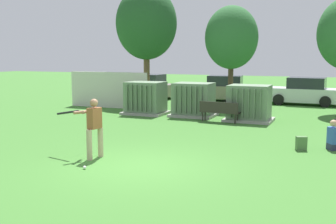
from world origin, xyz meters
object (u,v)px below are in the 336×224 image
object	(u,v)px
backpack	(301,143)
parked_car_right_of_center	(304,92)
park_bench	(219,110)
sports_ball	(85,167)
seated_spectator	(336,138)
batter	(93,125)
transformer_mid_east	(249,104)
parked_car_left_of_center	(223,89)
parked_car_leftmost	(146,87)
transformer_west	(146,98)
transformer_mid_west	(194,100)

from	to	relation	value
backpack	parked_car_right_of_center	xyz separation A→B (m)	(-0.98, 12.54, 0.54)
park_bench	backpack	size ratio (longest dim) A/B	4.16
sports_ball	seated_spectator	xyz separation A→B (m)	(6.04, 4.97, 0.33)
batter	transformer_mid_east	bearing A→B (deg)	72.16
park_bench	seated_spectator	xyz separation A→B (m)	(4.85, -3.75, -0.16)
sports_ball	parked_car_left_of_center	size ratio (longest dim) A/B	0.02
transformer_mid_east	parked_car_left_of_center	xyz separation A→B (m)	(-3.27, 7.62, -0.04)
parked_car_left_of_center	parked_car_leftmost	bearing A→B (deg)	-176.89
batter	parked_car_left_of_center	size ratio (longest dim) A/B	0.40
transformer_west	parked_car_leftmost	distance (m)	7.89
park_bench	parked_car_right_of_center	world-z (taller)	parked_car_right_of_center
park_bench	sports_ball	xyz separation A→B (m)	(-1.19, -8.72, -0.49)
sports_ball	backpack	distance (m)	6.76
seated_spectator	parked_car_left_of_center	world-z (taller)	parked_car_left_of_center
sports_ball	parked_car_leftmost	world-z (taller)	parked_car_leftmost
batter	parked_car_right_of_center	bearing A→B (deg)	74.22
transformer_mid_west	batter	distance (m)	8.92
transformer_west	park_bench	xyz separation A→B (m)	(4.14, -1.12, -0.25)
transformer_mid_east	sports_ball	world-z (taller)	transformer_mid_east
transformer_west	parked_car_leftmost	xyz separation A→B (m)	(-3.38, 7.13, -0.04)
transformer_mid_west	parked_car_right_of_center	size ratio (longest dim) A/B	0.49
transformer_west	seated_spectator	distance (m)	10.24
park_bench	seated_spectator	distance (m)	6.13
parked_car_left_of_center	parked_car_right_of_center	bearing A→B (deg)	-2.65
transformer_west	sports_ball	bearing A→B (deg)	-73.30
transformer_west	parked_car_leftmost	size ratio (longest dim) A/B	0.48
parked_car_right_of_center	park_bench	bearing A→B (deg)	-109.10
transformer_mid_east	park_bench	world-z (taller)	transformer_mid_east
backpack	parked_car_right_of_center	distance (m)	12.59
park_bench	parked_car_left_of_center	bearing A→B (deg)	104.10
sports_ball	seated_spectator	size ratio (longest dim) A/B	0.09
sports_ball	parked_car_leftmost	size ratio (longest dim) A/B	0.02
seated_spectator	parked_car_right_of_center	world-z (taller)	parked_car_right_of_center
sports_ball	backpack	bearing A→B (deg)	41.67
park_bench	parked_car_leftmost	bearing A→B (deg)	132.33
transformer_mid_west	sports_ball	size ratio (longest dim) A/B	23.33
transformer_mid_east	parked_car_leftmost	xyz separation A→B (m)	(-8.64, 7.32, -0.04)
parked_car_leftmost	parked_car_right_of_center	bearing A→B (deg)	0.33
transformer_mid_west	seated_spectator	xyz separation A→B (m)	(6.51, -5.06, -0.41)
seated_spectator	parked_car_left_of_center	size ratio (longest dim) A/B	0.22
batter	parked_car_leftmost	xyz separation A→B (m)	(-5.90, 15.85, -0.22)
sports_ball	transformer_west	bearing A→B (deg)	106.70
sports_ball	parked_car_left_of_center	distance (m)	17.30
park_bench	batter	world-z (taller)	batter
parked_car_leftmost	parked_car_right_of_center	xyz separation A→B (m)	(10.39, 0.06, 0.00)
transformer_mid_east	parked_car_leftmost	distance (m)	11.33
seated_spectator	parked_car_right_of_center	distance (m)	12.23
transformer_mid_east	park_bench	distance (m)	1.48
transformer_mid_east	seated_spectator	xyz separation A→B (m)	(3.73, -4.68, -0.41)
seated_spectator	backpack	distance (m)	1.11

